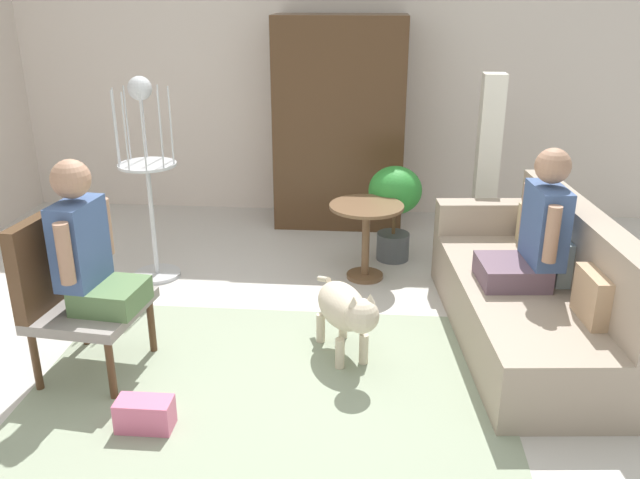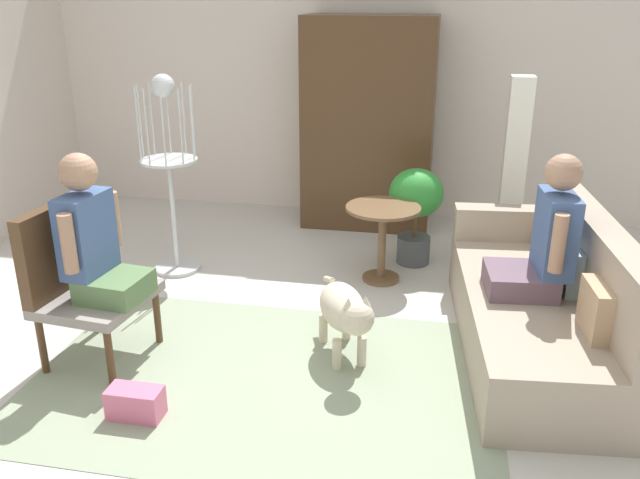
{
  "view_description": "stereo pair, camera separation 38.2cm",
  "coord_description": "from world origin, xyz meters",
  "px_view_note": "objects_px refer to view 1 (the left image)",
  "views": [
    {
      "loc": [
        0.43,
        -3.42,
        2.13
      ],
      "look_at": [
        0.13,
        0.14,
        0.76
      ],
      "focal_mm": 37.08,
      "sensor_mm": 36.0,
      "label": 1
    },
    {
      "loc": [
        0.81,
        -3.37,
        2.13
      ],
      "look_at": [
        0.13,
        0.14,
        0.76
      ],
      "focal_mm": 37.08,
      "sensor_mm": 36.0,
      "label": 2
    }
  ],
  "objects_px": {
    "couch": "(534,293)",
    "round_end_table": "(366,226)",
    "person_on_armchair": "(88,248)",
    "bird_cage_stand": "(148,173)",
    "dog": "(346,309)",
    "potted_plant": "(395,201)",
    "armchair": "(69,285)",
    "person_on_couch": "(535,232)",
    "column_lamp": "(487,167)",
    "handbag": "(145,414)",
    "armoire_cabinet": "(340,123)"
  },
  "relations": [
    {
      "from": "round_end_table",
      "to": "armoire_cabinet",
      "type": "xyz_separation_m",
      "value": [
        -0.28,
        1.31,
        0.53
      ]
    },
    {
      "from": "potted_plant",
      "to": "column_lamp",
      "type": "relative_size",
      "value": 0.53
    },
    {
      "from": "armchair",
      "to": "handbag",
      "type": "height_order",
      "value": "armchair"
    },
    {
      "from": "round_end_table",
      "to": "column_lamp",
      "type": "distance_m",
      "value": 1.22
    },
    {
      "from": "armchair",
      "to": "couch",
      "type": "bearing_deg",
      "value": 12.57
    },
    {
      "from": "round_end_table",
      "to": "bird_cage_stand",
      "type": "height_order",
      "value": "bird_cage_stand"
    },
    {
      "from": "dog",
      "to": "potted_plant",
      "type": "bearing_deg",
      "value": 78.76
    },
    {
      "from": "round_end_table",
      "to": "dog",
      "type": "relative_size",
      "value": 0.8
    },
    {
      "from": "couch",
      "to": "round_end_table",
      "type": "relative_size",
      "value": 3.46
    },
    {
      "from": "bird_cage_stand",
      "to": "person_on_couch",
      "type": "bearing_deg",
      "value": -16.14
    },
    {
      "from": "person_on_armchair",
      "to": "bird_cage_stand",
      "type": "bearing_deg",
      "value": 94.58
    },
    {
      "from": "column_lamp",
      "to": "round_end_table",
      "type": "bearing_deg",
      "value": -146.01
    },
    {
      "from": "bird_cage_stand",
      "to": "handbag",
      "type": "relative_size",
      "value": 5.39
    },
    {
      "from": "bird_cage_stand",
      "to": "handbag",
      "type": "xyz_separation_m",
      "value": [
        0.55,
        -1.89,
        -0.76
      ]
    },
    {
      "from": "person_on_couch",
      "to": "handbag",
      "type": "bearing_deg",
      "value": -152.2
    },
    {
      "from": "person_on_couch",
      "to": "handbag",
      "type": "height_order",
      "value": "person_on_couch"
    },
    {
      "from": "couch",
      "to": "armchair",
      "type": "height_order",
      "value": "armchair"
    },
    {
      "from": "armoire_cabinet",
      "to": "handbag",
      "type": "distance_m",
      "value": 3.51
    },
    {
      "from": "person_on_armchair",
      "to": "handbag",
      "type": "relative_size",
      "value": 2.98
    },
    {
      "from": "person_on_armchair",
      "to": "armchair",
      "type": "bearing_deg",
      "value": 173.81
    },
    {
      "from": "potted_plant",
      "to": "person_on_armchair",
      "type": "bearing_deg",
      "value": -133.0
    },
    {
      "from": "armchair",
      "to": "person_on_couch",
      "type": "height_order",
      "value": "person_on_couch"
    },
    {
      "from": "person_on_couch",
      "to": "armoire_cabinet",
      "type": "distance_m",
      "value": 2.57
    },
    {
      "from": "potted_plant",
      "to": "handbag",
      "type": "bearing_deg",
      "value": -118.55
    },
    {
      "from": "armchair",
      "to": "bird_cage_stand",
      "type": "distance_m",
      "value": 1.38
    },
    {
      "from": "armoire_cabinet",
      "to": "handbag",
      "type": "relative_size",
      "value": 6.67
    },
    {
      "from": "person_on_couch",
      "to": "column_lamp",
      "type": "height_order",
      "value": "column_lamp"
    },
    {
      "from": "round_end_table",
      "to": "handbag",
      "type": "xyz_separation_m",
      "value": [
        -1.08,
        -2.0,
        -0.34
      ]
    },
    {
      "from": "round_end_table",
      "to": "handbag",
      "type": "relative_size",
      "value": 2.09
    },
    {
      "from": "couch",
      "to": "person_on_couch",
      "type": "bearing_deg",
      "value": -138.93
    },
    {
      "from": "handbag",
      "to": "column_lamp",
      "type": "bearing_deg",
      "value": 52.23
    },
    {
      "from": "potted_plant",
      "to": "armoire_cabinet",
      "type": "distance_m",
      "value": 1.13
    },
    {
      "from": "dog",
      "to": "potted_plant",
      "type": "distance_m",
      "value": 1.65
    },
    {
      "from": "column_lamp",
      "to": "armoire_cabinet",
      "type": "distance_m",
      "value": 1.43
    },
    {
      "from": "couch",
      "to": "bird_cage_stand",
      "type": "height_order",
      "value": "bird_cage_stand"
    },
    {
      "from": "person_on_couch",
      "to": "person_on_armchair",
      "type": "xyz_separation_m",
      "value": [
        -2.56,
        -0.59,
        0.04
      ]
    },
    {
      "from": "person_on_couch",
      "to": "armchair",
      "type": "bearing_deg",
      "value": -168.07
    },
    {
      "from": "couch",
      "to": "round_end_table",
      "type": "distance_m",
      "value": 1.38
    },
    {
      "from": "armchair",
      "to": "person_on_armchair",
      "type": "distance_m",
      "value": 0.28
    },
    {
      "from": "bird_cage_stand",
      "to": "armoire_cabinet",
      "type": "distance_m",
      "value": 1.96
    },
    {
      "from": "column_lamp",
      "to": "potted_plant",
      "type": "bearing_deg",
      "value": -161.07
    },
    {
      "from": "couch",
      "to": "armoire_cabinet",
      "type": "distance_m",
      "value": 2.63
    },
    {
      "from": "couch",
      "to": "handbag",
      "type": "relative_size",
      "value": 7.22
    },
    {
      "from": "potted_plant",
      "to": "round_end_table",
      "type": "bearing_deg",
      "value": -119.08
    },
    {
      "from": "round_end_table",
      "to": "person_on_armchair",
      "type": "bearing_deg",
      "value": -135.98
    },
    {
      "from": "round_end_table",
      "to": "handbag",
      "type": "height_order",
      "value": "round_end_table"
    },
    {
      "from": "person_on_armchair",
      "to": "bird_cage_stand",
      "type": "distance_m",
      "value": 1.37
    },
    {
      "from": "column_lamp",
      "to": "armchair",
      "type": "bearing_deg",
      "value": -141.41
    },
    {
      "from": "dog",
      "to": "column_lamp",
      "type": "distance_m",
      "value": 2.19
    },
    {
      "from": "person_on_couch",
      "to": "person_on_armchair",
      "type": "bearing_deg",
      "value": -167.05
    }
  ]
}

